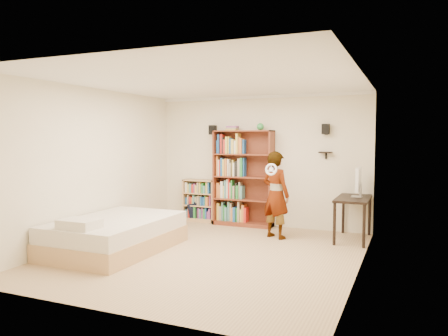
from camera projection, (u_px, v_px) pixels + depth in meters
The scene contains 14 objects.
ground at pixel (210, 254), 6.88m from camera, with size 4.50×5.00×0.01m, color tan.
room_shell at pixel (210, 142), 6.75m from camera, with size 4.52×5.02×2.71m.
crown_molding at pixel (210, 83), 6.69m from camera, with size 4.50×5.00×0.06m.
speaker_left at pixel (213, 130), 9.35m from camera, with size 0.14×0.12×0.20m, color black.
speaker_right at pixel (326, 129), 8.41m from camera, with size 0.14×0.12×0.20m, color black.
wall_shelf at pixel (325, 152), 8.45m from camera, with size 0.25×0.16×0.03m, color black.
tall_bookshelf at pixel (243, 178), 9.05m from camera, with size 1.25×0.37×1.98m, color brown, non-canonical shape.
low_bookshelf at pixel (200, 201), 9.54m from camera, with size 0.73×0.28×0.92m, color tan, non-canonical shape.
computer_desk at pixel (353, 219), 7.81m from camera, with size 0.56×1.13×0.77m, color black, non-canonical shape.
imac at pixel (357, 182), 7.83m from camera, with size 0.11×0.53×0.53m, color white, non-canonical shape.
daybed at pixel (116, 230), 7.08m from camera, with size 1.45×2.24×0.66m, color silver, non-canonical shape.
person at pixel (276, 195), 7.95m from camera, with size 0.58×0.38×1.59m, color black.
wii_wheel at pixel (271, 169), 7.64m from camera, with size 0.22×0.22×0.04m, color white.
navy_bag at pixel (195, 212), 9.58m from camera, with size 0.31×0.20×0.42m, color black, non-canonical shape.
Camera 1 is at (2.87, -6.13, 1.84)m, focal length 35.00 mm.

